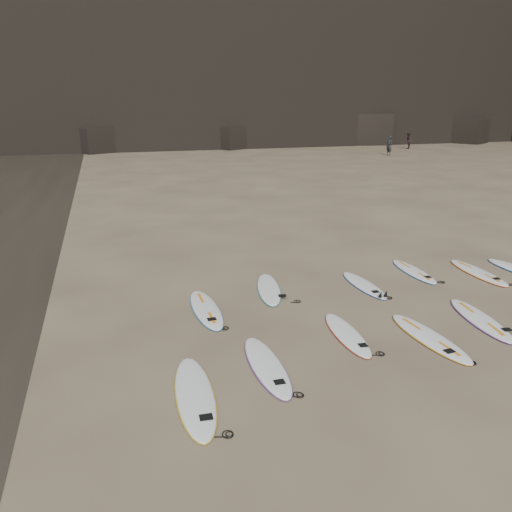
{
  "coord_description": "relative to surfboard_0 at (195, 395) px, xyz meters",
  "views": [
    {
      "loc": [
        -5.31,
        -9.01,
        5.08
      ],
      "look_at": [
        -1.98,
        1.92,
        1.5
      ],
      "focal_mm": 35.0,
      "sensor_mm": 36.0,
      "label": 1
    }
  ],
  "objects": [
    {
      "name": "ground",
      "position": [
        4.1,
        1.27,
        -0.05
      ],
      "size": [
        240.0,
        240.0,
        0.0
      ],
      "primitive_type": "plane",
      "color": "#897559",
      "rests_on": "ground"
    },
    {
      "name": "surfboard_0",
      "position": [
        0.0,
        0.0,
        0.0
      ],
      "size": [
        0.84,
        2.78,
        0.1
      ],
      "primitive_type": "ellipsoid",
      "rotation": [
        0.0,
        0.0,
        -0.07
      ],
      "color": "white",
      "rests_on": "ground"
    },
    {
      "name": "surfboard_1",
      "position": [
        1.55,
        0.61,
        -0.0
      ],
      "size": [
        0.67,
        2.54,
        0.09
      ],
      "primitive_type": "ellipsoid",
      "rotation": [
        0.0,
        0.0,
        -0.02
      ],
      "color": "white",
      "rests_on": "ground"
    },
    {
      "name": "surfboard_2",
      "position": [
        3.72,
        1.42,
        -0.01
      ],
      "size": [
        0.73,
        2.35,
        0.08
      ],
      "primitive_type": "ellipsoid",
      "rotation": [
        0.0,
        0.0,
        -0.08
      ],
      "color": "white",
      "rests_on": "ground"
    },
    {
      "name": "surfboard_3",
      "position": [
        5.4,
        0.73,
        -0.0
      ],
      "size": [
        0.75,
        2.64,
        0.09
      ],
      "primitive_type": "ellipsoid",
      "rotation": [
        0.0,
        0.0,
        0.05
      ],
      "color": "white",
      "rests_on": "ground"
    },
    {
      "name": "surfboard_4",
      "position": [
        7.15,
        1.19,
        -0.0
      ],
      "size": [
        1.04,
        2.64,
        0.09
      ],
      "primitive_type": "ellipsoid",
      "rotation": [
        0.0,
        0.0,
        -0.17
      ],
      "color": "white",
      "rests_on": "ground"
    },
    {
      "name": "surfboard_5",
      "position": [
        0.96,
        3.72,
        -0.0
      ],
      "size": [
        0.65,
        2.63,
        0.09
      ],
      "primitive_type": "ellipsoid",
      "rotation": [
        0.0,
        0.0,
        0.01
      ],
      "color": "white",
      "rests_on": "ground"
    },
    {
      "name": "surfboard_6",
      "position": [
        2.92,
        4.61,
        -0.0
      ],
      "size": [
        1.14,
        2.57,
        0.09
      ],
      "primitive_type": "ellipsoid",
      "rotation": [
        0.0,
        0.0,
        -0.23
      ],
      "color": "white",
      "rests_on": "ground"
    },
    {
      "name": "surfboard_7",
      "position": [
        5.62,
        4.12,
        -0.01
      ],
      "size": [
        0.57,
        2.32,
        0.08
      ],
      "primitive_type": "ellipsoid",
      "rotation": [
        0.0,
        0.0,
        0.01
      ],
      "color": "white",
      "rests_on": "ground"
    },
    {
      "name": "surfboard_8",
      "position": [
        7.67,
        4.73,
        -0.01
      ],
      "size": [
        0.69,
        2.38,
        0.08
      ],
      "primitive_type": "ellipsoid",
      "rotation": [
        0.0,
        0.0,
        -0.05
      ],
      "color": "white",
      "rests_on": "ground"
    },
    {
      "name": "surfboard_9",
      "position": [
        9.49,
        4.06,
        -0.0
      ],
      "size": [
        0.76,
        2.61,
        0.09
      ],
      "primitive_type": "ellipsoid",
      "rotation": [
        0.0,
        0.0,
        -0.05
      ],
      "color": "white",
      "rests_on": "ground"
    },
    {
      "name": "person_a",
      "position": [
        25.09,
        34.95,
        0.88
      ],
      "size": [
        0.55,
        0.74,
        1.85
      ],
      "primitive_type": "imported",
      "rotation": [
        0.0,
        0.0,
        4.89
      ],
      "color": "black",
      "rests_on": "ground"
    },
    {
      "name": "person_b",
      "position": [
        30.79,
        40.5,
        0.81
      ],
      "size": [
        0.97,
        1.04,
        1.72
      ],
      "primitive_type": "imported",
      "rotation": [
        0.0,
        0.0,
        4.21
      ],
      "color": "black",
      "rests_on": "ground"
    }
  ]
}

